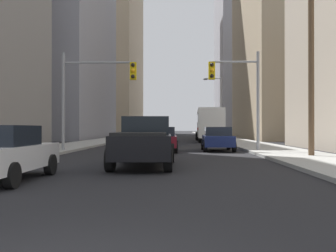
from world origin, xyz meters
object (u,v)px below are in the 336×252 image
Objects in this scene: sedan_white at (2,153)px; sedan_blue at (165,136)px; sedan_maroon at (162,139)px; traffic_signal_near_left at (95,84)px; city_bus at (209,124)px; pickup_truck_black at (144,142)px; traffic_signal_near_right at (237,85)px; sedan_navy at (218,139)px.

sedan_blue is at bearing 81.26° from sedan_white.
traffic_signal_near_left is at bearing -173.29° from sedan_maroon.
city_bus is 1.93× the size of traffic_signal_near_left.
city_bus reaches higher than sedan_maroon.
sedan_maroon is 5.20m from traffic_signal_near_left.
sedan_maroon is (-4.26, -18.00, -1.16)m from city_bus.
traffic_signal_near_left is (-3.76, 8.33, 3.14)m from pickup_truck_black.
pickup_truck_black reaches higher than sedan_white.
sedan_blue is (-4.49, -8.18, -1.16)m from city_bus.
sedan_maroon is at bearing 88.54° from pickup_truck_black.
sedan_white is 1.00× the size of sedan_maroon.
city_bus reaches higher than sedan_blue.
traffic_signal_near_right is at bearing -65.35° from sedan_blue.
city_bus reaches higher than pickup_truck_black.
city_bus is 32.00m from sedan_white.
traffic_signal_near_right reaches higher than city_bus.
sedan_maroon is (3.73, 12.97, 0.00)m from sedan_white.
sedan_blue is at bearing 91.32° from sedan_maroon.
sedan_blue is at bearing -118.74° from city_bus.
sedan_navy is at bearing 62.77° from sedan_white.
traffic_signal_near_left reaches higher than city_bus.
sedan_navy is at bearing 17.12° from sedan_maroon.
pickup_truck_black is 8.80m from sedan_maroon.
pickup_truck_black is 10.55m from sedan_navy.
sedan_blue is 11.44m from traffic_signal_near_left.
sedan_maroon is 5.56m from traffic_signal_near_right.
traffic_signal_near_left is at bearing -110.06° from sedan_blue.
traffic_signal_near_right is at bearing 60.46° from pickup_truck_black.
sedan_blue is 0.70× the size of traffic_signal_near_right.
sedan_blue is at bearing 113.10° from sedan_navy.
traffic_signal_near_left is at bearing 91.16° from sedan_white.
sedan_white is at bearing -117.23° from sedan_navy.
traffic_signal_near_right is at bearing -5.97° from sedan_maroon.
pickup_truck_black is at bearing 49.99° from sedan_white.
sedan_navy is (-0.76, -16.92, -1.16)m from city_bus.
traffic_signal_near_right is (8.22, 12.50, 3.23)m from sedan_white.
sedan_white and sedan_navy have the same top height.
sedan_maroon is at bearing 6.71° from traffic_signal_near_left.
city_bus is at bearing 87.43° from sedan_navy.
sedan_maroon is at bearing 174.03° from traffic_signal_near_right.
city_bus is 2.12× the size of pickup_truck_black.
sedan_white is at bearing -88.84° from traffic_signal_near_left.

